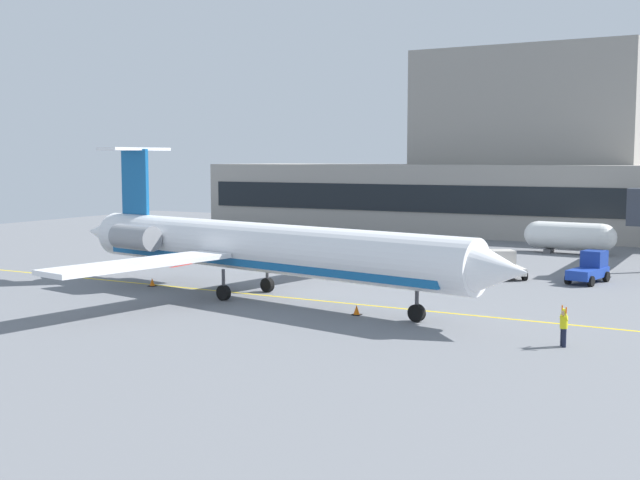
# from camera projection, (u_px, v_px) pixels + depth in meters

# --- Properties ---
(ground) EXTENTS (120.00, 120.00, 0.11)m
(ground) POSITION_uv_depth(u_px,v_px,m) (277.00, 300.00, 47.59)
(ground) COLOR slate
(terminal_building) EXTENTS (60.88, 15.98, 20.45)m
(terminal_building) POSITION_uv_depth(u_px,v_px,m) (487.00, 169.00, 90.10)
(terminal_building) COLOR gray
(terminal_building) RESTS_ON ground
(regional_jet) EXTENTS (33.94, 25.58, 9.03)m
(regional_jet) POSITION_uv_depth(u_px,v_px,m) (255.00, 247.00, 47.80)
(regional_jet) COLOR white
(regional_jet) RESTS_ON ground
(baggage_tug) EXTENTS (2.45, 4.06, 2.09)m
(baggage_tug) POSITION_uv_depth(u_px,v_px,m) (590.00, 268.00, 53.92)
(baggage_tug) COLOR #19389E
(baggage_tug) RESTS_ON ground
(pushback_tractor) EXTENTS (3.52, 4.12, 1.82)m
(pushback_tractor) POSITION_uv_depth(u_px,v_px,m) (505.00, 265.00, 56.43)
(pushback_tractor) COLOR silver
(pushback_tractor) RESTS_ON ground
(fuel_tank) EXTENTS (8.00, 2.76, 2.75)m
(fuel_tank) POSITION_uv_depth(u_px,v_px,m) (570.00, 236.00, 70.26)
(fuel_tank) COLOR white
(fuel_tank) RESTS_ON ground
(marshaller) EXTENTS (0.54, 0.74, 1.82)m
(marshaller) POSITION_uv_depth(u_px,v_px,m) (564.00, 326.00, 35.43)
(marshaller) COLOR #191E33
(marshaller) RESTS_ON ground
(safety_cone_alpha) EXTENTS (0.47, 0.47, 0.55)m
(safety_cone_alpha) POSITION_uv_depth(u_px,v_px,m) (152.00, 283.00, 52.33)
(safety_cone_alpha) COLOR orange
(safety_cone_alpha) RESTS_ON ground
(safety_cone_bravo) EXTENTS (0.47, 0.47, 0.55)m
(safety_cone_bravo) POSITION_uv_depth(u_px,v_px,m) (357.00, 310.00, 42.72)
(safety_cone_bravo) COLOR orange
(safety_cone_bravo) RESTS_ON ground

